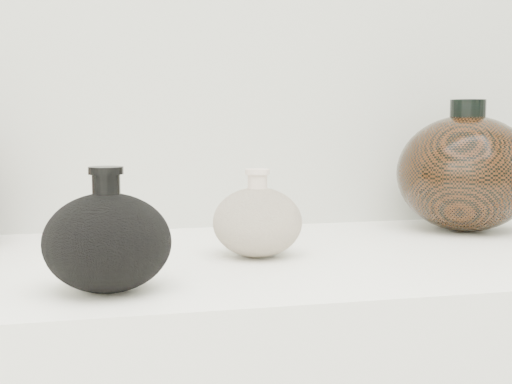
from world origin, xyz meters
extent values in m
cube|color=white|center=(0.00, 0.95, 0.89)|extent=(1.20, 0.50, 0.03)
ellipsoid|color=black|center=(-0.16, 0.80, 0.95)|extent=(0.13, 0.13, 0.10)
cylinder|color=black|center=(-0.16, 0.80, 1.01)|extent=(0.03, 0.03, 0.03)
cylinder|color=black|center=(-0.16, 0.80, 1.02)|extent=(0.04, 0.04, 0.01)
ellipsoid|color=#C1AA99|center=(0.03, 0.94, 0.94)|extent=(0.14, 0.14, 0.09)
cylinder|color=beige|center=(0.03, 0.94, 0.99)|extent=(0.03, 0.03, 0.03)
cylinder|color=beige|center=(0.03, 0.94, 1.01)|extent=(0.04, 0.04, 0.01)
ellipsoid|color=black|center=(0.40, 1.07, 0.99)|extent=(0.24, 0.24, 0.18)
cylinder|color=black|center=(0.40, 1.07, 1.09)|extent=(0.06, 0.06, 0.03)
camera|label=1|loc=(-0.18, 0.08, 1.07)|focal=50.00mm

